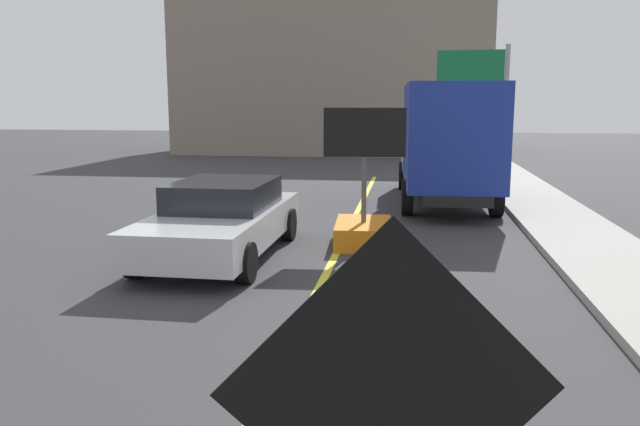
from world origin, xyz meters
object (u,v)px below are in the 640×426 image
object	(u,v)px
traffic_cone_far_lane	(379,291)
traffic_cone_curbside	(390,248)
highway_guide_sign	(486,86)
traffic_cone_mid_lane	(388,341)
box_truck	(446,139)
pickup_car	(221,219)
roadwork_sign	(389,399)
arrow_board_trailer	(364,220)

from	to	relation	value
traffic_cone_far_lane	traffic_cone_curbside	xyz separation A→B (m)	(0.06, 2.29, 0.06)
highway_guide_sign	traffic_cone_curbside	xyz separation A→B (m)	(-3.15, -15.73, -3.04)
traffic_cone_curbside	traffic_cone_far_lane	bearing A→B (deg)	-91.61
traffic_cone_mid_lane	box_truck	bearing A→B (deg)	84.42
highway_guide_sign	pickup_car	bearing A→B (deg)	-112.41
roadwork_sign	pickup_car	bearing A→B (deg)	111.72
traffic_cone_far_lane	traffic_cone_curbside	size ratio (longest dim) A/B	0.85
pickup_car	traffic_cone_curbside	distance (m)	3.16
roadwork_sign	highway_guide_sign	xyz separation A→B (m)	(2.91, 23.53, 1.95)
pickup_car	highway_guide_sign	xyz separation A→B (m)	(6.25, 15.14, 2.72)
box_truck	traffic_cone_curbside	bearing A→B (deg)	-99.58
box_truck	arrow_board_trailer	bearing A→B (deg)	-108.52
traffic_cone_mid_lane	traffic_cone_far_lane	xyz separation A→B (m)	(-0.19, 1.89, -0.03)
roadwork_sign	traffic_cone_curbside	xyz separation A→B (m)	(-0.25, 7.80, -1.09)
box_truck	highway_guide_sign	xyz separation A→B (m)	(1.89, 8.23, 1.64)
roadwork_sign	box_truck	xyz separation A→B (m)	(1.02, 15.29, 0.31)
roadwork_sign	traffic_cone_curbside	size ratio (longest dim) A/B	2.99
traffic_cone_curbside	highway_guide_sign	bearing A→B (deg)	78.66
roadwork_sign	box_truck	bearing A→B (deg)	86.19
arrow_board_trailer	traffic_cone_mid_lane	world-z (taller)	arrow_board_trailer
box_truck	traffic_cone_curbside	distance (m)	7.73
traffic_cone_mid_lane	traffic_cone_far_lane	distance (m)	1.90
arrow_board_trailer	highway_guide_sign	bearing A→B (deg)	74.79
roadwork_sign	highway_guide_sign	size ratio (longest dim) A/B	0.47
traffic_cone_far_lane	traffic_cone_curbside	world-z (taller)	traffic_cone_curbside
pickup_car	traffic_cone_far_lane	xyz separation A→B (m)	(3.03, -2.87, -0.37)
pickup_car	highway_guide_sign	distance (m)	16.61
roadwork_sign	traffic_cone_mid_lane	size ratio (longest dim) A/B	3.27
traffic_cone_far_lane	roadwork_sign	bearing A→B (deg)	-86.76
roadwork_sign	traffic_cone_mid_lane	distance (m)	3.79
highway_guide_sign	arrow_board_trailer	bearing A→B (deg)	-105.21
pickup_car	traffic_cone_mid_lane	world-z (taller)	pickup_car
pickup_car	highway_guide_sign	bearing A→B (deg)	67.59
arrow_board_trailer	traffic_cone_curbside	bearing A→B (deg)	-73.36
traffic_cone_mid_lane	traffic_cone_curbside	distance (m)	4.18
pickup_car	roadwork_sign	bearing A→B (deg)	-68.28
box_truck	traffic_cone_far_lane	size ratio (longest dim) A/B	11.44
traffic_cone_far_lane	traffic_cone_mid_lane	bearing A→B (deg)	-84.31
highway_guide_sign	traffic_cone_far_lane	world-z (taller)	highway_guide_sign
arrow_board_trailer	pickup_car	world-z (taller)	arrow_board_trailer
box_truck	traffic_cone_mid_lane	bearing A→B (deg)	-95.58
highway_guide_sign	traffic_cone_far_lane	bearing A→B (deg)	-100.13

